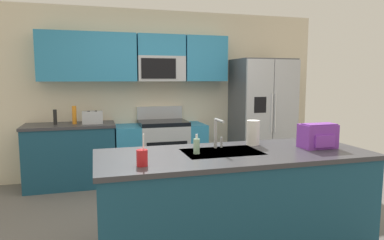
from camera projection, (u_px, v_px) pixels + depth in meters
name	position (u px, v px, depth m)	size (l,w,h in m)	color
ground_plane	(205.00, 225.00, 3.64)	(9.00, 9.00, 0.00)	#66605B
kitchen_wall_unit	(156.00, 83.00, 5.41)	(5.20, 0.43, 2.60)	beige
back_counter	(71.00, 155.00, 4.91)	(1.25, 0.63, 0.90)	navy
range_oven	(161.00, 150.00, 5.27)	(1.36, 0.61, 1.10)	#B7BABF
refrigerator	(262.00, 116.00, 5.60)	(0.90, 0.76, 1.85)	#4C4F54
island_counter	(234.00, 201.00, 3.07)	(2.40, 0.96, 0.90)	navy
toaster	(92.00, 117.00, 4.88)	(0.28, 0.16, 0.18)	#B7BABF
pepper_mill	(55.00, 117.00, 4.79)	(0.05, 0.05, 0.21)	black
bottle_orange	(74.00, 115.00, 4.84)	(0.06, 0.06, 0.26)	orange
sink_faucet	(217.00, 131.00, 3.15)	(0.08, 0.21, 0.28)	#B7BABF
drink_cup_red	(142.00, 158.00, 2.53)	(0.08, 0.08, 0.24)	red
soap_dispenser	(197.00, 146.00, 2.94)	(0.06, 0.06, 0.17)	#A5D8B2
paper_towel_roll	(253.00, 133.00, 3.33)	(0.12, 0.12, 0.24)	white
backpack	(318.00, 135.00, 3.19)	(0.32, 0.22, 0.23)	purple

